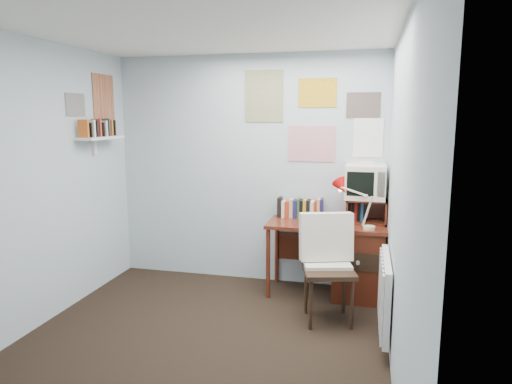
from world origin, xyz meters
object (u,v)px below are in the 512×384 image
Objects in this scene: radiator at (385,293)px; tv_riser at (366,211)px; desk at (352,258)px; desk_lamp at (370,208)px; crt_tv at (365,180)px; wall_shelf at (101,138)px; desk_chair at (329,271)px.

tv_riser is at bearing 99.28° from radiator.
desk is 0.61m from desk_lamp.
tv_riser reaches higher than radiator.
radiator is (0.17, -1.04, -0.47)m from tv_riser.
crt_tv is (0.10, 0.13, 0.79)m from desk.
wall_shelf is (-2.72, -0.22, 0.65)m from desk_lamp.
radiator is (0.29, -0.93, 0.01)m from desk.
wall_shelf reaches higher than desk_chair.
crt_tv is (-0.02, 0.02, 0.31)m from tv_riser.
crt_tv is 0.64× the size of wall_shelf.
desk_chair reaches higher than desk.
tv_riser is at bearing -44.68° from crt_tv.
radiator is at bearing -92.29° from desk_lamp.
tv_riser is at bearing 10.32° from wall_shelf.
tv_riser is at bearing 53.43° from desk_chair.
desk is 0.68m from desk_chair.
wall_shelf is (-2.67, -0.51, 0.42)m from crt_tv.
desk_chair is 0.92m from tv_riser.
desk is 1.94× the size of wall_shelf.
crt_tv is at bearing 52.93° from desk.
wall_shelf is at bearing 159.26° from desk_chair.
desk is 1.50× the size of radiator.
tv_riser is 0.31m from crt_tv.
wall_shelf reaches higher than tv_riser.
radiator is (0.19, -1.06, -0.78)m from crt_tv.
desk_lamp is at bearing -47.48° from desk.
wall_shelf is at bearing 172.02° from desk_lamp.
wall_shelf is at bearing -169.68° from tv_riser.
tv_riser is (-0.03, 0.27, -0.09)m from desk_lamp.
desk_chair is 2.66m from wall_shelf.
radiator is at bearing -72.76° from desk.
tv_riser is 1.15m from radiator.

